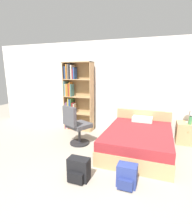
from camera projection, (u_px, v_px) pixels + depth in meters
The scene contains 10 objects.
ground_plane at pixel (82, 213), 2.23m from camera, with size 14.00×14.00×0.00m, color #A39989.
wall_back at pixel (130, 88), 4.88m from camera, with size 9.00×0.06×2.60m.
bookshelf at pixel (75, 96), 5.23m from camera, with size 0.88×0.32×2.02m.
bed at pixel (138, 139), 3.95m from camera, with size 1.41×1.95×0.75m.
office_chair at pixel (76, 126), 4.19m from camera, with size 0.66×0.71×0.98m.
nightstand at pixel (186, 133), 4.34m from camera, with size 0.47×0.48×0.52m.
table_lamp at pixel (190, 107), 4.21m from camera, with size 0.22×0.22×0.48m.
water_bottle at pixel (190, 120), 4.14m from camera, with size 0.08×0.08×0.21m.
backpack_blue at pixel (127, 176), 2.72m from camera, with size 0.31×0.28×0.36m.
backpack_black at pixel (79, 170), 2.87m from camera, with size 0.35×0.27×0.38m.
Camera 1 is at (0.81, -1.70, 1.78)m, focal length 28.00 mm.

